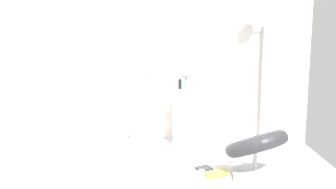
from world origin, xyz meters
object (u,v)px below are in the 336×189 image
magazine_charcoal (204,168)px  soap_bottle_grey (137,83)px  pedestal_sink_right (186,114)px  soap_bottle_green (186,83)px  magazine_ochre (217,174)px  coffee_mug (202,174)px  pedestal_sink_left (145,113)px  towel_rack (46,120)px  soap_bottle_white (146,86)px  lounge_chair (256,148)px  shower_column (265,82)px  soap_bottle_black (180,84)px

magazine_charcoal → soap_bottle_grey: 1.95m
pedestal_sink_right → soap_bottle_grey: size_ratio=6.33×
soap_bottle_green → magazine_charcoal: bearing=-75.2°
magazine_ochre → soap_bottle_green: size_ratio=1.70×
pedestal_sink_right → soap_bottle_grey: 1.01m
magazine_ochre → coffee_mug: 0.21m
pedestal_sink_left → towel_rack: pedestal_sink_left is taller
soap_bottle_white → lounge_chair: bearing=-31.8°
pedestal_sink_left → magazine_charcoal: pedestal_sink_left is taller
pedestal_sink_right → soap_bottle_white: soap_bottle_white is taller
magazine_ochre → pedestal_sink_right: bearing=77.0°
lounge_chair → soap_bottle_green: soap_bottle_green is taller
magazine_ochre → soap_bottle_green: 1.81m
pedestal_sink_left → towel_rack: size_ratio=1.12×
pedestal_sink_right → soap_bottle_white: size_ratio=8.40×
shower_column → lounge_chair: shower_column is taller
shower_column → soap_bottle_black: (-1.42, -0.31, -0.03)m
coffee_mug → lounge_chair: bearing=17.0°
magazine_charcoal → soap_bottle_green: soap_bottle_green is taller
pedestal_sink_right → soap_bottle_grey: soap_bottle_grey is taller
magazine_ochre → magazine_charcoal: bearing=98.1°
shower_column → coffee_mug: shower_column is taller
coffee_mug → soap_bottle_black: size_ratio=0.54×
pedestal_sink_right → magazine_charcoal: 1.23m
towel_rack → shower_column: bearing=24.4°
pedestal_sink_left → towel_rack: bearing=-132.9°
shower_column → towel_rack: shower_column is taller
lounge_chair → soap_bottle_grey: bearing=145.8°
towel_rack → soap_bottle_white: soap_bottle_white is taller
pedestal_sink_right → pedestal_sink_left: bearing=180.0°
lounge_chair → magazine_ochre: (-0.47, -0.11, -0.33)m
lounge_chair → soap_bottle_black: size_ratio=6.24×
soap_bottle_green → soap_bottle_white: 0.72m
shower_column → towel_rack: 3.47m
soap_bottle_grey → soap_bottle_black: (0.77, -0.17, 0.00)m
coffee_mug → soap_bottle_green: (-0.30, 1.51, 0.98)m
lounge_chair → soap_bottle_white: bearing=148.2°
magazine_charcoal → soap_bottle_white: soap_bottle_white is taller
coffee_mug → soap_bottle_black: 1.65m
soap_bottle_grey → soap_bottle_white: bearing=-48.8°
lounge_chair → towel_rack: (-2.76, -0.05, 0.28)m
shower_column → towel_rack: size_ratio=2.16×
towel_rack → soap_bottle_white: 1.60m
soap_bottle_green → magazine_ochre: bearing=-71.2°
soap_bottle_green → soap_bottle_black: bearing=-108.7°
towel_rack → soap_bottle_white: (1.15, 1.04, 0.39)m
pedestal_sink_right → magazine_charcoal: pedestal_sink_right is taller
lounge_chair → soap_bottle_grey: size_ratio=6.57×
soap_bottle_green → soap_bottle_white: bearing=-154.1°
lounge_chair → soap_bottle_green: bearing=126.1°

